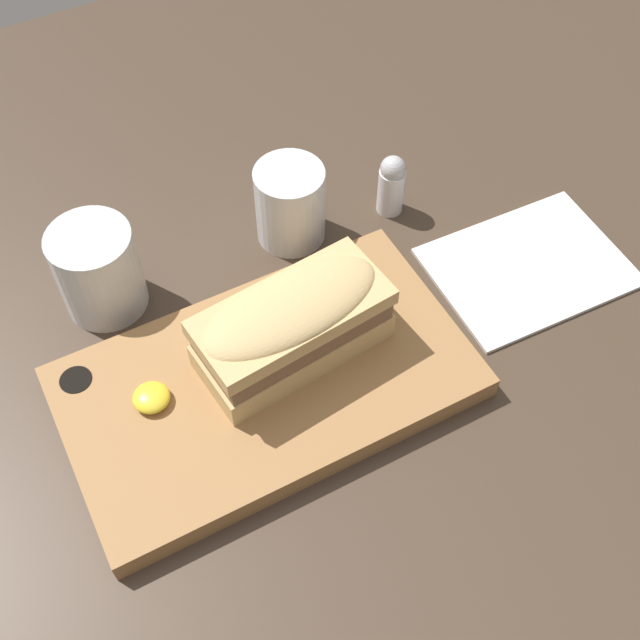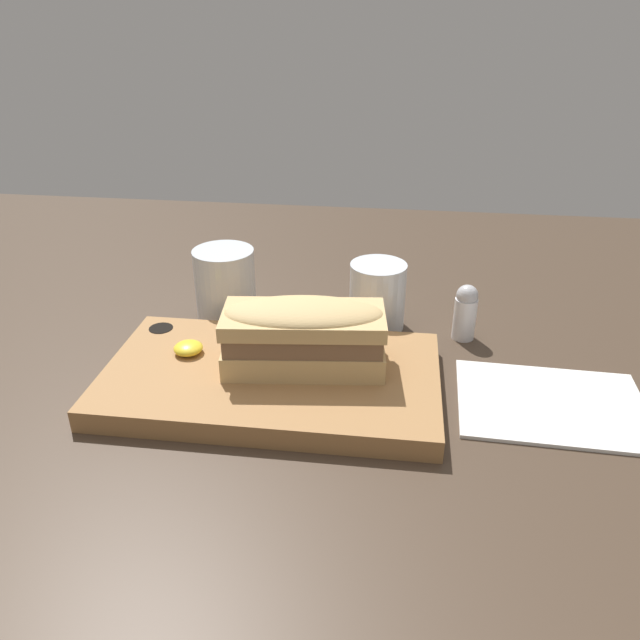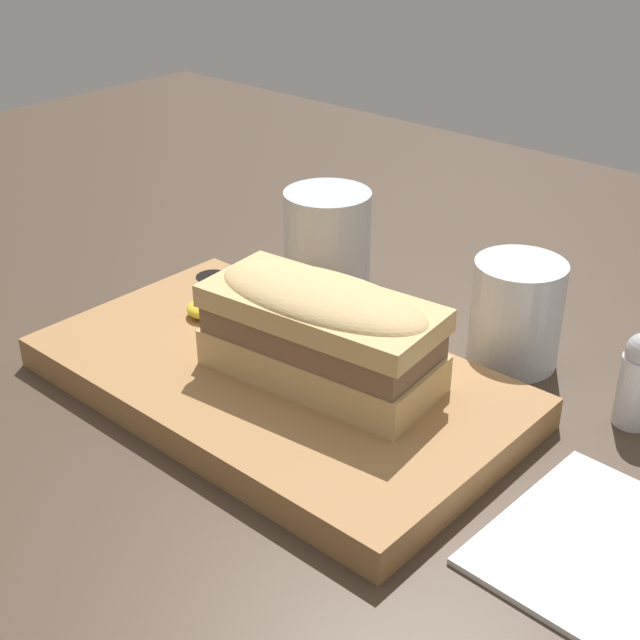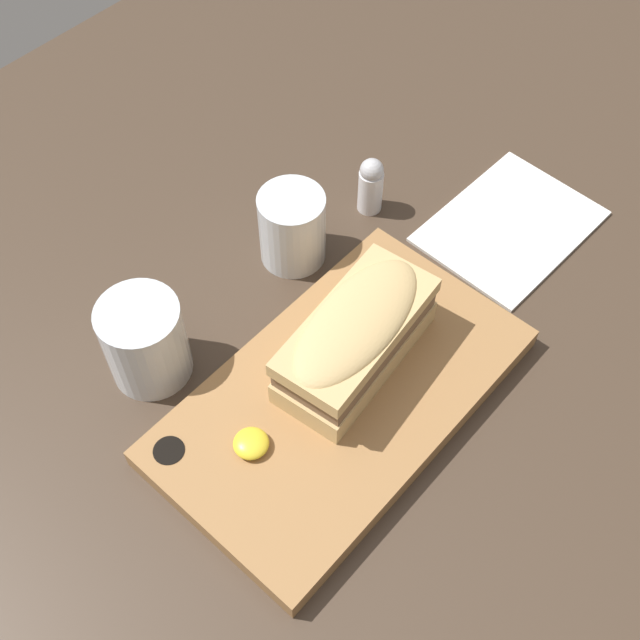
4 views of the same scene
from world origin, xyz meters
TOP-DOWN VIEW (x-y plane):
  - dining_table at (0.00, 0.00)cm, footprint 170.41×122.92cm
  - serving_board at (1.49, -4.35)cm, footprint 35.37×20.27cm
  - sandwich at (4.90, -3.12)cm, footprint 17.49×9.29cm
  - mustard_dollop at (-8.15, -2.26)cm, footprint 3.21×3.21cm
  - water_glass at (-7.69, 11.89)cm, footprint 7.80×7.80cm
  - wine_glass at (11.95, 11.42)cm, footprint 7.01×7.01cm
  - salt_shaker at (22.70, 9.69)cm, footprint 2.75×2.75cm

SIDE VIEW (x-z plane):
  - dining_table at x=0.00cm, z-range 0.00..2.00cm
  - serving_board at x=1.49cm, z-range 1.97..4.42cm
  - mustard_dollop at x=-8.15cm, z-range 4.39..5.67cm
  - salt_shaker at x=22.70cm, z-range 2.07..9.12cm
  - wine_glass at x=11.95cm, z-range 1.55..10.00cm
  - water_glass at x=-7.69cm, z-range 1.40..10.53cm
  - sandwich at x=4.90cm, z-range 4.67..12.07cm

